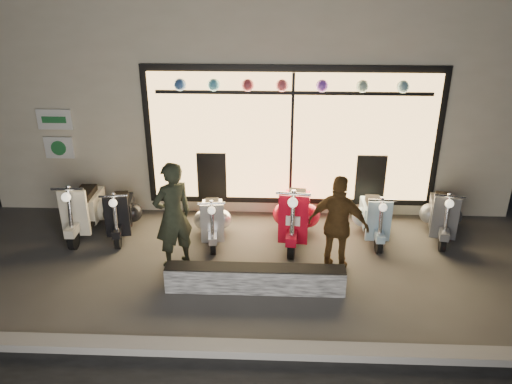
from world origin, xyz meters
TOP-DOWN VIEW (x-y plane):
  - ground at (0.00, 0.00)m, footprint 40.00×40.00m
  - kerb at (0.00, -2.00)m, footprint 40.00×0.25m
  - shop_building at (0.00, 4.98)m, footprint 10.20×6.23m
  - graffiti_barrier at (0.24, -0.65)m, footprint 2.64×0.28m
  - scooter_silver at (-0.59, 1.00)m, footprint 0.49×1.24m
  - scooter_red at (0.88, 1.09)m, footprint 0.60×1.54m
  - scooter_black at (-2.28, 1.16)m, footprint 0.55×1.30m
  - scooter_cream at (-2.94, 1.20)m, footprint 0.49×1.47m
  - scooter_blue at (2.28, 1.20)m, footprint 0.41×1.27m
  - scooter_grey at (3.51, 1.32)m, footprint 0.62×1.35m
  - man at (-1.07, 0.03)m, footprint 0.76×0.73m
  - woman at (1.49, -0.03)m, footprint 1.01×0.68m

SIDE VIEW (x-z plane):
  - ground at x=0.00m, z-range 0.00..0.00m
  - kerb at x=0.00m, z-range 0.00..0.12m
  - graffiti_barrier at x=0.24m, z-range 0.00..0.40m
  - scooter_silver at x=-0.59m, z-range -0.09..0.80m
  - scooter_blue at x=2.28m, z-range -0.09..0.83m
  - scooter_black at x=-2.28m, z-range -0.09..0.83m
  - scooter_grey at x=3.51m, z-range -0.09..0.87m
  - scooter_cream at x=-2.94m, z-range -0.10..0.95m
  - scooter_red at x=0.88m, z-range -0.11..0.99m
  - woman at x=1.49m, z-range 0.00..1.60m
  - man at x=-1.07m, z-range 0.00..1.76m
  - shop_building at x=0.00m, z-range 0.00..4.20m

